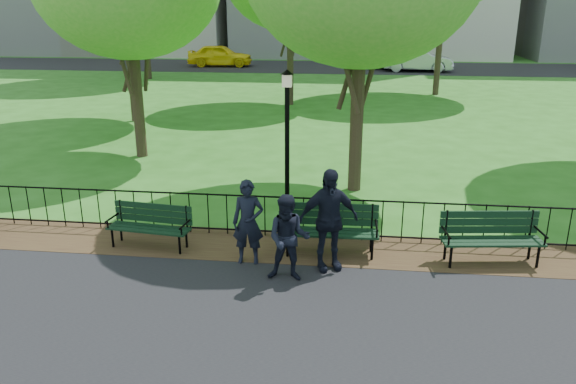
# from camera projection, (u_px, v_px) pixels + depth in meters

# --- Properties ---
(ground) EXTENTS (120.00, 120.00, 0.00)m
(ground) POSITION_uv_depth(u_px,v_px,m) (281.00, 283.00, 9.79)
(ground) COLOR #285E18
(dirt_strip) EXTENTS (60.00, 1.60, 0.01)m
(dirt_strip) POSITION_uv_depth(u_px,v_px,m) (291.00, 247.00, 11.19)
(dirt_strip) COLOR #311D14
(dirt_strip) RESTS_ON ground
(far_street) EXTENTS (70.00, 9.00, 0.01)m
(far_street) POSITION_uv_depth(u_px,v_px,m) (341.00, 67.00, 42.71)
(far_street) COLOR black
(far_street) RESTS_ON ground
(iron_fence) EXTENTS (24.06, 0.06, 1.00)m
(iron_fence) POSITION_uv_depth(u_px,v_px,m) (294.00, 215.00, 11.51)
(iron_fence) COLOR black
(iron_fence) RESTS_ON ground
(park_bench_main) EXTENTS (1.96, 0.62, 1.05)m
(park_bench_main) POSITION_uv_depth(u_px,v_px,m) (314.00, 223.00, 10.73)
(park_bench_main) COLOR black
(park_bench_main) RESTS_ON ground
(park_bench_left_a) EXTENTS (1.70, 0.70, 0.94)m
(park_bench_left_a) POSITION_uv_depth(u_px,v_px,m) (150.00, 221.00, 11.10)
(park_bench_left_a) COLOR black
(park_bench_left_a) RESTS_ON ground
(park_bench_right_a) EXTENTS (1.90, 0.80, 1.05)m
(park_bench_right_a) POSITION_uv_depth(u_px,v_px,m) (491.00, 232.00, 10.40)
(park_bench_right_a) COLOR black
(park_bench_right_a) RESTS_ON ground
(lamppost) EXTENTS (0.29, 0.29, 3.26)m
(lamppost) POSITION_uv_depth(u_px,v_px,m) (287.00, 136.00, 12.66)
(lamppost) COLOR black
(lamppost) RESTS_ON ground
(person_left) EXTENTS (0.60, 0.41, 1.60)m
(person_left) POSITION_uv_depth(u_px,v_px,m) (248.00, 222.00, 10.30)
(person_left) COLOR black
(person_left) RESTS_ON asphalt_path
(person_mid) EXTENTS (0.76, 0.40, 1.55)m
(person_mid) POSITION_uv_depth(u_px,v_px,m) (289.00, 238.00, 9.65)
(person_mid) COLOR black
(person_mid) RESTS_ON asphalt_path
(person_right) EXTENTS (1.20, 0.82, 1.89)m
(person_right) POSITION_uv_depth(u_px,v_px,m) (328.00, 220.00, 10.02)
(person_right) COLOR black
(person_right) RESTS_ON asphalt_path
(taxi) EXTENTS (5.01, 2.32, 1.66)m
(taxi) POSITION_uv_depth(u_px,v_px,m) (220.00, 55.00, 42.94)
(taxi) COLOR yellow
(taxi) RESTS_ON far_street
(sedan_silver) EXTENTS (4.94, 1.84, 1.61)m
(sedan_silver) POSITION_uv_depth(u_px,v_px,m) (417.00, 60.00, 39.70)
(sedan_silver) COLOR #B1B3B9
(sedan_silver) RESTS_ON far_street
(sedan_dark) EXTENTS (5.01, 2.32, 1.42)m
(sedan_dark) POSITION_uv_depth(u_px,v_px,m) (404.00, 59.00, 41.33)
(sedan_dark) COLOR black
(sedan_dark) RESTS_ON far_street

